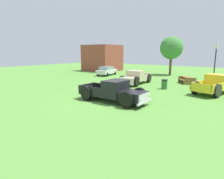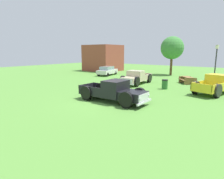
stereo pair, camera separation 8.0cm
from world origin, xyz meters
name	(u,v)px [view 2 (the right image)]	position (x,y,z in m)	size (l,w,h in m)	color
ground_plane	(103,102)	(0.00, 0.00, 0.00)	(80.00, 80.00, 0.00)	#548C38
pickup_truck_foreground	(116,92)	(0.87, 0.49, 0.76)	(5.28, 2.14, 1.60)	black
pickup_truck_behind_left	(218,84)	(6.11, 8.68, 0.79)	(3.26, 5.71, 1.65)	yellow
pickup_truck_behind_right	(135,78)	(-2.09, 8.17, 0.74)	(2.29, 5.16, 1.54)	#C6B793
sedan_distant_a	(107,71)	(-9.96, 12.91, 0.73)	(2.48, 4.41, 1.39)	silver
lamp_post_near	(215,65)	(5.15, 12.18, 2.28)	(0.36, 0.36, 4.35)	#2D2D33
picnic_table	(188,79)	(2.42, 12.28, 0.49)	(2.29, 2.33, 0.78)	olive
trash_can	(165,84)	(1.66, 7.46, 0.48)	(0.59, 0.59, 0.95)	#2D6B2D
oak_tree_east	(172,48)	(-2.22, 19.29, 4.18)	(3.49, 3.49, 5.95)	brown
brick_pavilion	(103,58)	(-15.32, 18.30, 2.44)	(5.94, 5.65, 4.87)	brown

